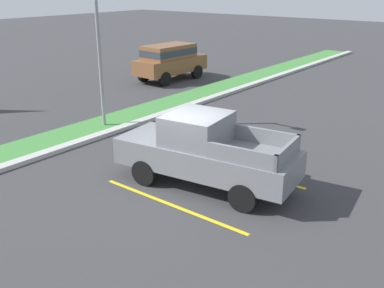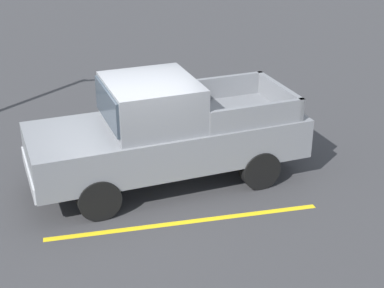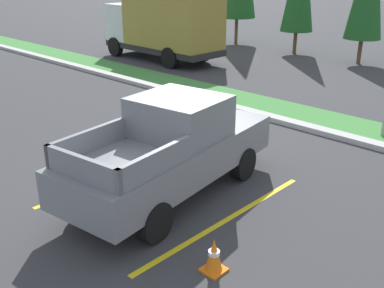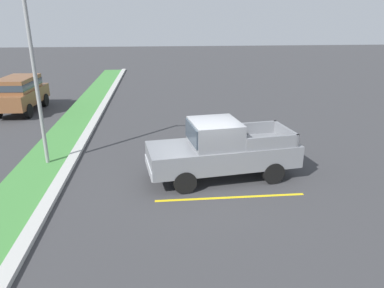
% 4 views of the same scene
% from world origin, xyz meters
% --- Properties ---
extents(ground_plane, '(120.00, 120.00, 0.00)m').
position_xyz_m(ground_plane, '(0.00, 0.00, 0.00)').
color(ground_plane, '#38383A').
extents(parking_line_near, '(0.12, 4.80, 0.01)m').
position_xyz_m(parking_line_near, '(-1.16, -0.66, 0.00)').
color(parking_line_near, yellow).
rests_on(parking_line_near, ground).
extents(parking_line_far, '(0.12, 4.80, 0.01)m').
position_xyz_m(parking_line_far, '(1.94, -0.66, 0.00)').
color(parking_line_far, yellow).
rests_on(parking_line_far, ground).
extents(curb_strip, '(56.00, 0.40, 0.15)m').
position_xyz_m(curb_strip, '(0.00, 5.00, 0.07)').
color(curb_strip, '#B2B2AD').
rests_on(curb_strip, ground).
extents(grass_median, '(56.00, 1.80, 0.06)m').
position_xyz_m(grass_median, '(0.00, 6.10, 0.03)').
color(grass_median, '#42843D').
rests_on(grass_median, ground).
extents(pickup_truck_main, '(2.59, 5.43, 2.10)m').
position_xyz_m(pickup_truck_main, '(0.38, -0.61, 1.04)').
color(pickup_truck_main, black).
rests_on(pickup_truck_main, ground).
extents(cargo_truck_distant, '(6.85, 2.62, 3.40)m').
position_xyz_m(cargo_truck_distant, '(-10.54, 9.22, 1.85)').
color(cargo_truck_distant, black).
rests_on(cargo_truck_distant, ground).
extents(traffic_cone, '(0.36, 0.36, 0.60)m').
position_xyz_m(traffic_cone, '(2.79, -2.01, 0.29)').
color(traffic_cone, orange).
rests_on(traffic_cone, ground).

